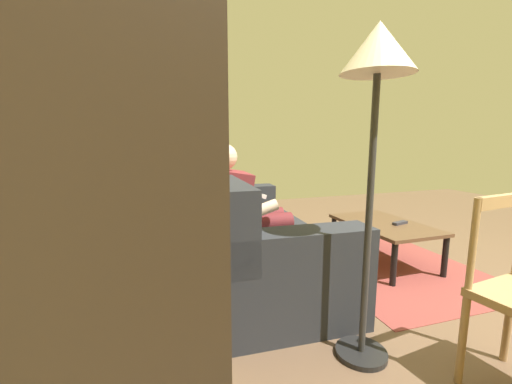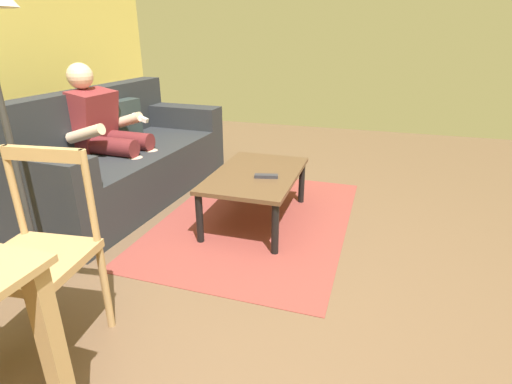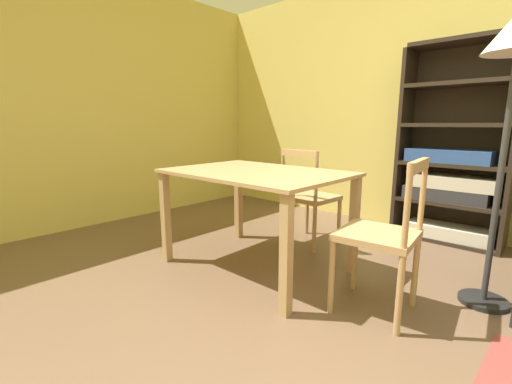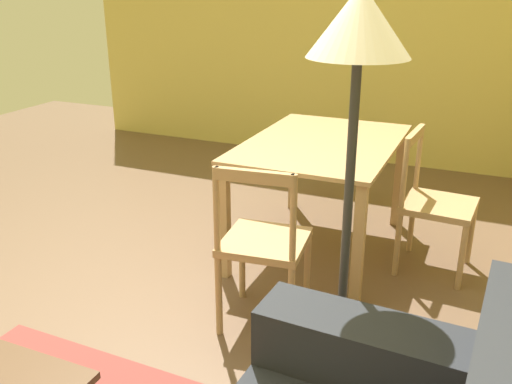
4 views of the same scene
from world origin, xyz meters
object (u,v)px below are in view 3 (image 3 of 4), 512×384
at_px(bookshelf, 453,164).
at_px(dining_chair_near_wall, 309,197).
at_px(dining_table, 256,185).
at_px(dining_chair_facing_couch, 382,236).

height_order(bookshelf, dining_chair_near_wall, bookshelf).
distance_m(dining_table, dining_chair_facing_couch, 1.01).
height_order(dining_table, dining_chair_near_wall, dining_chair_near_wall).
relative_size(bookshelf, dining_chair_facing_couch, 1.99).
bearing_deg(dining_chair_facing_couch, bookshelf, 91.97).
distance_m(bookshelf, dining_chair_near_wall, 1.39).
distance_m(bookshelf, dining_table, 1.95).
xyz_separation_m(bookshelf, dining_table, (-0.93, -1.72, -0.09)).
bearing_deg(dining_table, dining_chair_near_wall, 90.16).
bearing_deg(dining_chair_facing_couch, dining_table, -179.81).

